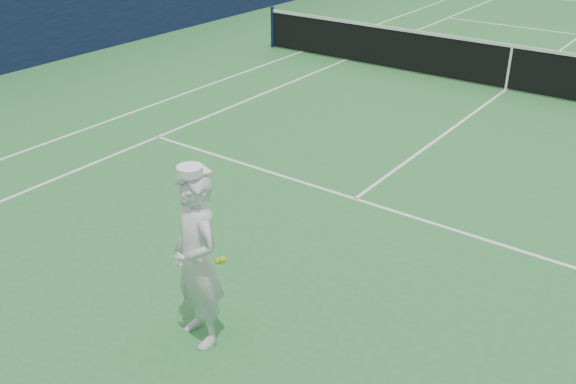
# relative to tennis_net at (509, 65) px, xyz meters

# --- Properties ---
(ground) EXTENTS (80.00, 80.00, 0.00)m
(ground) POSITION_rel_tennis_net_xyz_m (0.00, 0.00, -0.55)
(ground) COLOR #2C7535
(ground) RESTS_ON ground
(court_markings) EXTENTS (11.03, 23.83, 0.01)m
(court_markings) POSITION_rel_tennis_net_xyz_m (0.00, 0.00, -0.55)
(court_markings) COLOR white
(court_markings) RESTS_ON ground
(tennis_net) EXTENTS (12.88, 0.09, 1.07)m
(tennis_net) POSITION_rel_tennis_net_xyz_m (0.00, 0.00, 0.00)
(tennis_net) COLOR #141E4C
(tennis_net) RESTS_ON ground
(tennis_player) EXTENTS (0.79, 0.70, 1.93)m
(tennis_player) POSITION_rel_tennis_net_xyz_m (0.31, -9.99, 0.39)
(tennis_player) COLOR white
(tennis_player) RESTS_ON ground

